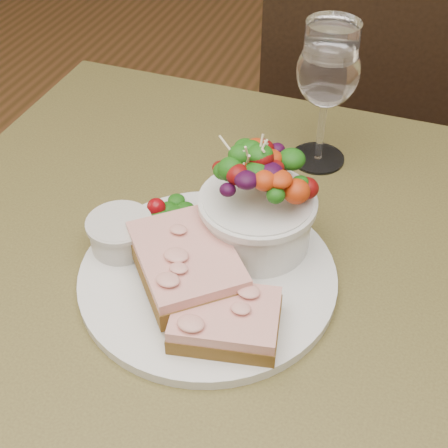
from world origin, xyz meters
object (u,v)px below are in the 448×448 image
(cafe_table, at_px, (230,350))
(ramekin, at_px, (120,232))
(chair_far, at_px, (351,208))
(wine_glass, at_px, (328,75))
(sandwich_front, at_px, (226,320))
(sandwich_back, at_px, (187,262))
(salad_bowl, at_px, (258,200))
(dinner_plate, at_px, (208,276))

(cafe_table, distance_m, ramekin, 0.19)
(chair_far, bearing_deg, wine_glass, 77.21)
(sandwich_front, height_order, sandwich_back, sandwich_back)
(ramekin, relative_size, salad_bowl, 0.52)
(chair_far, relative_size, wine_glass, 5.14)
(salad_bowl, bearing_deg, cafe_table, -94.04)
(cafe_table, bearing_deg, sandwich_back, -167.13)
(dinner_plate, bearing_deg, sandwich_back, -133.90)
(chair_far, relative_size, sandwich_back, 5.71)
(chair_far, height_order, sandwich_back, chair_far)
(chair_far, distance_m, salad_bowl, 0.85)
(salad_bowl, bearing_deg, dinner_plate, -118.03)
(cafe_table, height_order, ramekin, ramekin)
(dinner_plate, distance_m, wine_glass, 0.28)
(wine_glass, bearing_deg, cafe_table, -96.74)
(chair_far, bearing_deg, sandwich_front, 76.82)
(sandwich_front, distance_m, sandwich_back, 0.08)
(cafe_table, bearing_deg, sandwich_front, -75.70)
(sandwich_back, bearing_deg, ramekin, -145.14)
(cafe_table, height_order, wine_glass, wine_glass)
(sandwich_front, height_order, ramekin, ramekin)
(chair_far, height_order, salad_bowl, chair_far)
(sandwich_back, distance_m, salad_bowl, 0.10)
(sandwich_back, bearing_deg, cafe_table, 62.31)
(salad_bowl, relative_size, wine_glass, 0.73)
(dinner_plate, height_order, salad_bowl, salad_bowl)
(ramekin, relative_size, wine_glass, 0.38)
(salad_bowl, height_order, wine_glass, wine_glass)
(cafe_table, distance_m, chair_far, 0.81)
(chair_far, xyz_separation_m, dinner_plate, (-0.07, -0.72, 0.46))
(ramekin, height_order, salad_bowl, salad_bowl)
(dinner_plate, xyz_separation_m, salad_bowl, (0.03, 0.06, 0.07))
(cafe_table, relative_size, wine_glass, 4.57)
(sandwich_back, relative_size, ramekin, 2.40)
(salad_bowl, xyz_separation_m, wine_glass, (0.03, 0.19, 0.05))
(cafe_table, bearing_deg, ramekin, 174.58)
(chair_far, xyz_separation_m, sandwich_back, (-0.09, -0.74, 0.49))
(chair_far, distance_m, dinner_plate, 0.86)
(sandwich_front, bearing_deg, salad_bowl, 83.77)
(sandwich_front, bearing_deg, sandwich_back, 129.79)
(dinner_plate, bearing_deg, chair_far, 84.16)
(ramekin, height_order, wine_glass, wine_glass)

